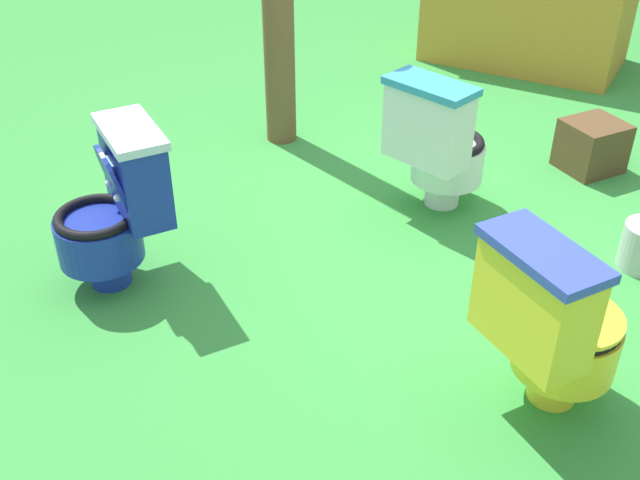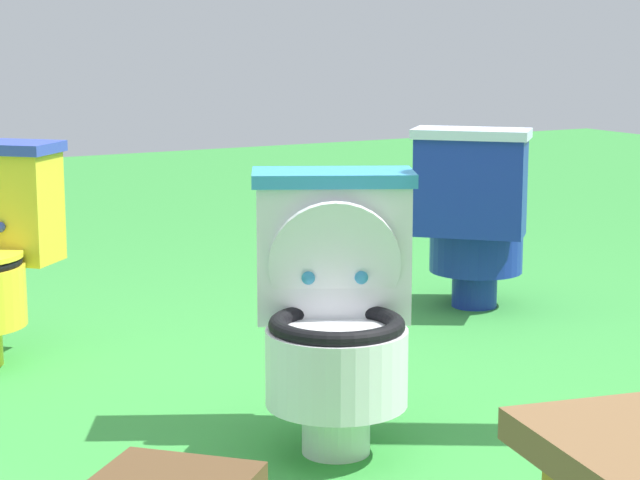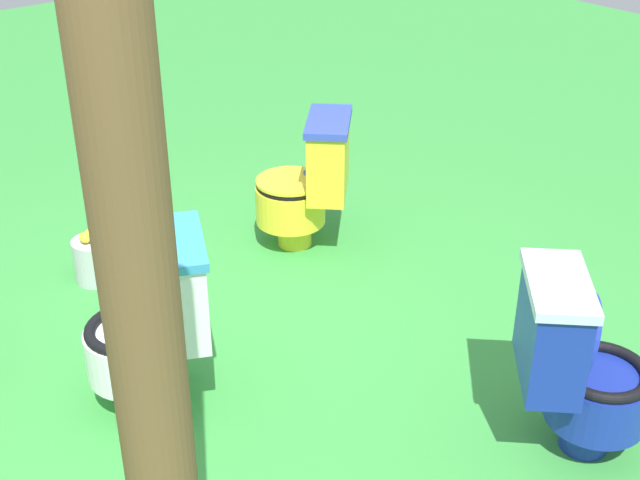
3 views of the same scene
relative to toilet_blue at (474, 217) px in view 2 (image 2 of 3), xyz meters
The scene contains 3 objects.
ground 1.41m from the toilet_blue, 41.25° to the left, with size 14.00×14.00×0.00m, color green.
toilet_blue is the anchor object (origin of this frame).
toilet_white 1.59m from the toilet_blue, 40.64° to the left, with size 0.58×0.62×0.73m.
Camera 2 is at (1.68, 2.78, 1.11)m, focal length 66.17 mm.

